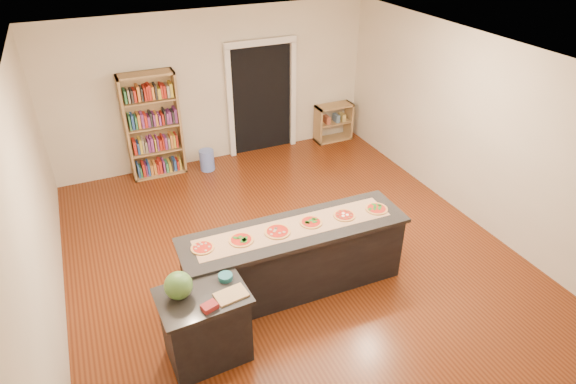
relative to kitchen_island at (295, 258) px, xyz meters
name	(u,v)px	position (x,y,z in m)	size (l,w,h in m)	color
room	(294,173)	(0.23, 0.52, 0.93)	(6.00, 7.00, 2.80)	beige
doorway	(262,92)	(1.13, 3.98, 0.73)	(1.40, 0.09, 2.21)	black
kitchen_island	(295,258)	(0.00, 0.00, 0.00)	(2.84, 0.77, 0.94)	black
side_counter	(206,326)	(-1.33, -0.62, -0.02)	(0.91, 0.67, 0.90)	black
bookshelf	(153,126)	(-1.00, 3.80, 0.48)	(0.95, 0.34, 1.90)	#A58150
low_shelf	(334,122)	(2.64, 3.80, -0.09)	(0.77, 0.33, 0.77)	#A58150
waste_bin	(207,160)	(-0.15, 3.59, -0.27)	(0.27, 0.27, 0.39)	#6481E0
kraft_paper	(294,227)	(0.00, 0.02, 0.47)	(2.46, 0.44, 0.00)	#A27554
watermelon	(178,285)	(-1.54, -0.55, 0.58)	(0.29, 0.29, 0.29)	#144214
cutting_board	(231,295)	(-1.07, -0.76, 0.44)	(0.32, 0.21, 0.02)	tan
package_red	(210,307)	(-1.31, -0.84, 0.46)	(0.15, 0.11, 0.06)	maroon
package_teal	(225,277)	(-1.04, -0.49, 0.46)	(0.15, 0.15, 0.06)	#195966
pizza_a	(203,248)	(-1.13, 0.07, 0.48)	(0.26, 0.26, 0.02)	tan
pizza_b	(241,240)	(-0.68, 0.03, 0.48)	(0.31, 0.31, 0.02)	tan
pizza_c	(277,232)	(-0.23, 0.01, 0.48)	(0.31, 0.31, 0.02)	tan
pizza_d	(311,222)	(0.23, 0.02, 0.48)	(0.27, 0.27, 0.02)	tan
pizza_e	(344,215)	(0.68, -0.01, 0.48)	(0.27, 0.27, 0.02)	tan
pizza_f	(376,209)	(1.13, -0.05, 0.48)	(0.28, 0.28, 0.02)	tan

